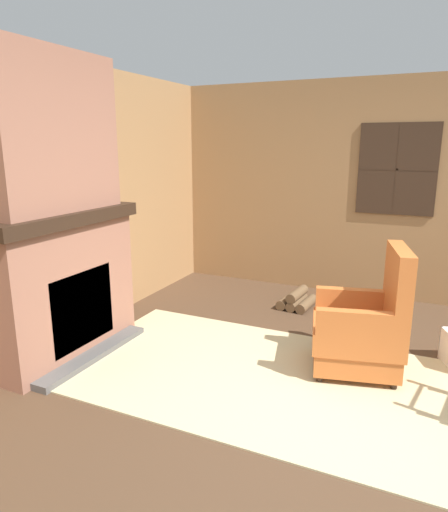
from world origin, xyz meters
The scene contains 10 objects.
ground_plane centered at (0.00, 0.00, 0.00)m, with size 14.00×14.00×0.00m, color #4C3523.
wood_panel_wall_left centered at (-2.81, 0.00, 1.28)m, with size 0.06×6.15×2.57m.
wood_panel_wall_back centered at (0.00, 2.80, 1.29)m, with size 6.15×0.09×2.57m.
fireplace_hearth centered at (-2.54, 0.00, 0.64)m, with size 0.66×1.50×1.28m.
chimney_breast centered at (-2.55, 0.00, 1.91)m, with size 0.39×1.24×1.27m.
area_rug centered at (-0.53, 0.32, 0.01)m, with size 3.78×1.82×0.01m.
armchair centered at (-0.10, 0.74, 0.37)m, with size 0.82×0.78×1.05m.
firewood_stack centered at (-1.01, 2.00, 0.08)m, with size 0.38×0.46×0.21m.
oil_lamp_vase centered at (-2.60, -0.40, 1.36)m, with size 0.09×0.09×0.23m.
storage_case centered at (-2.60, 0.09, 1.34)m, with size 0.15×0.27×0.12m.
Camera 1 is at (0.32, -2.84, 1.83)m, focal length 32.00 mm.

